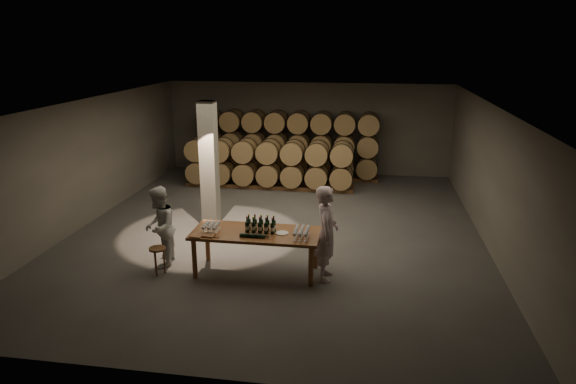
% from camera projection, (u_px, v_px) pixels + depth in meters
% --- Properties ---
extents(room, '(12.00, 12.00, 12.00)m').
position_uv_depth(room, '(209.00, 164.00, 13.03)').
color(room, '#4A4745').
rests_on(room, ground).
extents(tasting_table, '(2.60, 1.10, 0.90)m').
position_uv_depth(tasting_table, '(256.00, 237.00, 10.44)').
color(tasting_table, brown).
rests_on(tasting_table, ground).
extents(barrel_stack_back, '(6.26, 0.95, 2.31)m').
position_uv_depth(barrel_stack_back, '(288.00, 143.00, 17.69)').
color(barrel_stack_back, brown).
rests_on(barrel_stack_back, ground).
extents(barrel_stack_front, '(5.48, 0.95, 1.57)m').
position_uv_depth(barrel_stack_front, '(269.00, 163.00, 16.53)').
color(barrel_stack_front, brown).
rests_on(barrel_stack_front, ground).
extents(bottle_cluster, '(0.61, 0.24, 0.34)m').
position_uv_depth(bottle_cluster, '(260.00, 226.00, 10.37)').
color(bottle_cluster, black).
rests_on(bottle_cluster, tasting_table).
extents(lying_bottles, '(0.60, 0.08, 0.08)m').
position_uv_depth(lying_bottles, '(253.00, 236.00, 10.09)').
color(lying_bottles, black).
rests_on(lying_bottles, tasting_table).
extents(glass_cluster_left, '(0.30, 0.41, 0.17)m').
position_uv_depth(glass_cluster_left, '(211.00, 226.00, 10.41)').
color(glass_cluster_left, silver).
rests_on(glass_cluster_left, tasting_table).
extents(glass_cluster_right, '(0.30, 0.52, 0.17)m').
position_uv_depth(glass_cluster_right, '(302.00, 231.00, 10.12)').
color(glass_cluster_right, silver).
rests_on(glass_cluster_right, tasting_table).
extents(plate, '(0.26, 0.26, 0.01)m').
position_uv_depth(plate, '(282.00, 233.00, 10.32)').
color(plate, white).
rests_on(plate, tasting_table).
extents(notebook_near, '(0.28, 0.24, 0.03)m').
position_uv_depth(notebook_near, '(208.00, 235.00, 10.18)').
color(notebook_near, brown).
rests_on(notebook_near, tasting_table).
extents(notebook_corner, '(0.28, 0.34, 0.03)m').
position_uv_depth(notebook_corner, '(198.00, 235.00, 10.20)').
color(notebook_corner, brown).
rests_on(notebook_corner, tasting_table).
extents(pen, '(0.16, 0.03, 0.01)m').
position_uv_depth(pen, '(216.00, 238.00, 10.09)').
color(pen, black).
rests_on(pen, tasting_table).
extents(stool, '(0.35, 0.35, 0.58)m').
position_uv_depth(stool, '(158.00, 253.00, 10.46)').
color(stool, brown).
rests_on(stool, ground).
extents(person_man, '(0.49, 0.72, 1.94)m').
position_uv_depth(person_man, '(326.00, 233.00, 10.14)').
color(person_man, beige).
rests_on(person_man, ground).
extents(person_woman, '(0.80, 0.95, 1.74)m').
position_uv_depth(person_woman, '(159.00, 227.00, 10.77)').
color(person_woman, silver).
rests_on(person_woman, ground).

